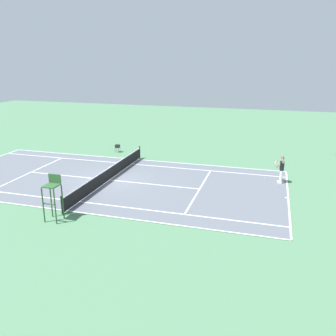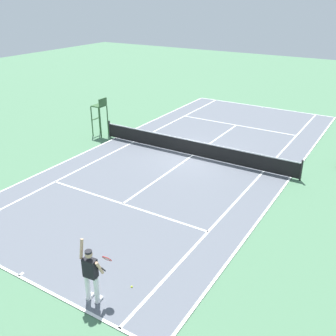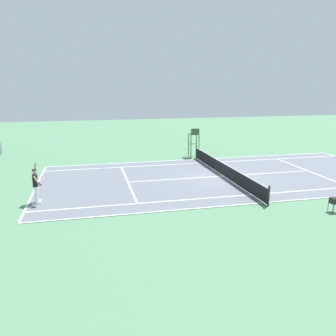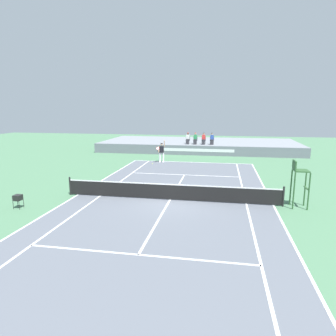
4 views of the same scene
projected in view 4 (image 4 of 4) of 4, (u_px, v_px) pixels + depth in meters
ground_plane at (170, 200)px, 16.53m from camera, size 80.00×80.00×0.00m
court at (170, 200)px, 16.53m from camera, size 11.08×23.88×0.03m
net at (170, 191)px, 16.43m from camera, size 11.98×0.10×1.07m
barrier_wall at (196, 150)px, 32.11m from camera, size 23.11×0.25×1.05m
bleacher_platform at (199, 145)px, 36.80m from camera, size 23.11×9.48×1.05m
spectator_seated_0 at (188, 139)px, 33.32m from camera, size 0.44×0.60×1.27m
spectator_seated_1 at (195, 139)px, 33.18m from camera, size 0.44×0.60×1.27m
spectator_seated_2 at (204, 139)px, 33.02m from camera, size 0.44×0.60×1.27m
spectator_seated_3 at (212, 139)px, 32.86m from camera, size 0.44×0.60×1.27m
tennis_player at (162, 152)px, 27.85m from camera, size 0.75×0.68×2.08m
tennis_ball at (152, 164)px, 27.15m from camera, size 0.07×0.07×0.07m
umpire_chair at (299, 178)px, 15.07m from camera, size 0.77×0.77×2.44m
ball_hopper at (18, 197)px, 15.12m from camera, size 0.36×0.36×0.70m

